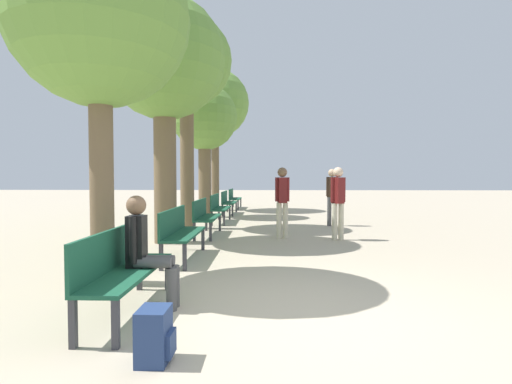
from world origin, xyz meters
TOP-DOWN VIEW (x-y plane):
  - ground_plane at (0.00, 0.00)m, footprint 80.00×80.00m
  - bench_row_0 at (-1.98, 0.10)m, footprint 0.47×1.90m
  - bench_row_1 at (-1.98, 2.99)m, footprint 0.47×1.90m
  - bench_row_2 at (-1.98, 5.88)m, footprint 0.47×1.90m
  - bench_row_3 at (-1.98, 8.77)m, footprint 0.47×1.90m
  - bench_row_4 at (-1.98, 11.66)m, footprint 0.47×1.90m
  - bench_row_5 at (-1.98, 14.55)m, footprint 0.47×1.90m
  - tree_row_0 at (-2.70, 1.32)m, footprint 2.49×2.49m
  - tree_row_1 at (-2.70, 4.79)m, footprint 2.75×2.75m
  - tree_row_2 at (-2.70, 7.27)m, footprint 2.60×2.60m
  - tree_row_3 at (-2.70, 10.50)m, footprint 2.42×2.42m
  - tree_row_4 at (-2.70, 13.46)m, footprint 3.00×3.00m
  - person_seated at (-1.74, 0.27)m, footprint 0.58×0.33m
  - backpack at (-1.29, -1.04)m, footprint 0.28×0.31m
  - pedestrian_near at (1.30, 5.28)m, footprint 0.35×0.30m
  - pedestrian_mid at (-0.02, 5.49)m, footprint 0.35×0.26m
  - pedestrian_far at (1.59, 8.02)m, footprint 0.35×0.30m

SIDE VIEW (x-z plane):
  - ground_plane at x=0.00m, z-range 0.00..0.00m
  - backpack at x=-1.29m, z-range 0.00..0.44m
  - bench_row_0 at x=-1.98m, z-range 0.09..1.01m
  - bench_row_1 at x=-1.98m, z-range 0.09..1.01m
  - bench_row_2 at x=-1.98m, z-range 0.09..1.01m
  - bench_row_3 at x=-1.98m, z-range 0.09..1.01m
  - bench_row_4 at x=-1.98m, z-range 0.09..1.01m
  - bench_row_5 at x=-1.98m, z-range 0.09..1.01m
  - person_seated at x=-1.74m, z-range 0.05..1.34m
  - pedestrian_mid at x=-0.02m, z-range 0.13..1.85m
  - pedestrian_near at x=1.30m, z-range 0.13..1.85m
  - pedestrian_far at x=1.59m, z-range 0.13..1.86m
  - tree_row_3 at x=-2.70m, z-range 1.15..6.05m
  - tree_row_0 at x=-2.70m, z-range 1.19..6.15m
  - tree_row_1 at x=-2.70m, z-range 1.30..6.84m
  - tree_row_4 at x=-2.70m, z-range 1.57..7.81m
  - tree_row_2 at x=-2.70m, z-range 1.66..7.77m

